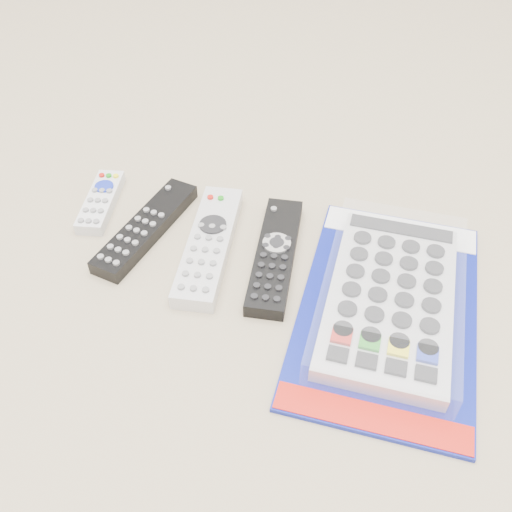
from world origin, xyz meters
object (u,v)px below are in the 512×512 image
(remote_slim_black, at_px, (146,228))
(remote_silver_dvd, at_px, (209,244))
(remote_small_grey, at_px, (101,201))
(jumbo_remote_packaged, at_px, (390,297))
(remote_large_black, at_px, (275,255))

(remote_slim_black, bearing_deg, remote_silver_dvd, 5.49)
(remote_small_grey, xyz_separation_m, remote_silver_dvd, (0.19, -0.05, 0.00))
(remote_slim_black, bearing_deg, jumbo_remote_packaged, 3.38)
(remote_large_black, bearing_deg, remote_small_grey, 165.57)
(remote_silver_dvd, bearing_deg, remote_slim_black, 167.36)
(remote_silver_dvd, bearing_deg, jumbo_remote_packaged, -15.58)
(remote_slim_black, relative_size, remote_large_black, 0.97)
(remote_small_grey, relative_size, remote_slim_black, 0.66)
(remote_slim_black, bearing_deg, remote_large_black, 9.91)
(remote_small_grey, xyz_separation_m, remote_slim_black, (0.09, -0.04, 0.00))
(remote_silver_dvd, bearing_deg, remote_large_black, -3.52)
(remote_slim_black, distance_m, remote_large_black, 0.19)
(remote_small_grey, xyz_separation_m, jumbo_remote_packaged, (0.44, -0.08, 0.01))
(remote_slim_black, height_order, jumbo_remote_packaged, jumbo_remote_packaged)
(remote_large_black, bearing_deg, remote_silver_dvd, 177.49)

